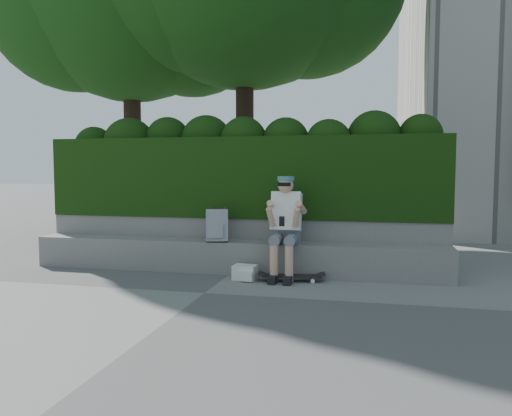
% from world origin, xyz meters
% --- Properties ---
extents(ground, '(80.00, 80.00, 0.00)m').
position_xyz_m(ground, '(0.00, 0.00, 0.00)').
color(ground, slate).
rests_on(ground, ground).
extents(bench_ledge, '(6.00, 0.45, 0.45)m').
position_xyz_m(bench_ledge, '(0.00, 1.25, 0.23)').
color(bench_ledge, gray).
rests_on(bench_ledge, ground).
extents(planter_wall, '(6.00, 0.50, 0.75)m').
position_xyz_m(planter_wall, '(0.00, 1.73, 0.38)').
color(planter_wall, gray).
rests_on(planter_wall, ground).
extents(hedge, '(6.00, 1.00, 1.20)m').
position_xyz_m(hedge, '(0.00, 1.95, 1.35)').
color(hedge, black).
rests_on(hedge, planter_wall).
extents(person, '(0.40, 0.76, 1.38)m').
position_xyz_m(person, '(0.79, 1.07, 0.75)').
color(person, slate).
rests_on(person, ground).
extents(skateboard, '(0.80, 0.32, 0.08)m').
position_xyz_m(skateboard, '(0.91, 0.85, 0.07)').
color(skateboard, black).
rests_on(skateboard, ground).
extents(backpack_plaid, '(0.34, 0.24, 0.45)m').
position_xyz_m(backpack_plaid, '(-0.20, 1.15, 0.68)').
color(backpack_plaid, '#A7A8AC').
rests_on(backpack_plaid, bench_ledge).
extents(backpack_ground, '(0.32, 0.24, 0.20)m').
position_xyz_m(backpack_ground, '(0.29, 0.81, 0.10)').
color(backpack_ground, silver).
rests_on(backpack_ground, ground).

